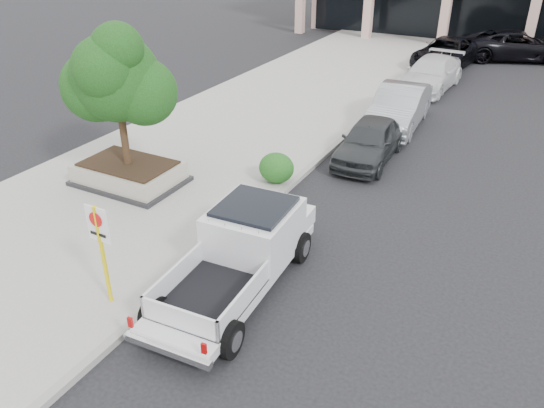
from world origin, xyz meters
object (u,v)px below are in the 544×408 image
(planter_tree, at_px, (123,77))
(no_parking_sign, at_px, (101,242))
(curb_car_a, at_px, (370,140))
(curb_car_c, at_px, (431,74))
(curb_car_b, at_px, (399,107))
(pickup_truck, at_px, (234,258))
(curb_car_d, at_px, (446,53))
(lot_car_d, at_px, (517,45))
(planter, at_px, (129,173))

(planter_tree, xyz_separation_m, no_parking_sign, (3.39, -4.75, -1.78))
(curb_car_a, relative_size, curb_car_c, 0.81)
(curb_car_a, bearing_deg, curb_car_b, 89.02)
(pickup_truck, height_order, curb_car_b, pickup_truck)
(no_parking_sign, xyz_separation_m, curb_car_d, (1.73, 24.25, -0.86))
(lot_car_d, bearing_deg, curb_car_d, 117.06)
(curb_car_d, bearing_deg, lot_car_d, 54.83)
(pickup_truck, bearing_deg, no_parking_sign, -142.64)
(no_parking_sign, height_order, curb_car_b, no_parking_sign)
(planter_tree, height_order, pickup_truck, planter_tree)
(planter_tree, bearing_deg, curb_car_d, 75.28)
(no_parking_sign, relative_size, curb_car_d, 0.41)
(no_parking_sign, relative_size, pickup_truck, 0.43)
(planter, xyz_separation_m, no_parking_sign, (3.52, -4.59, 1.16))
(no_parking_sign, bearing_deg, pickup_truck, 40.55)
(curb_car_a, bearing_deg, planter, -138.57)
(planter, height_order, curb_car_c, curb_car_c)
(planter, height_order, curb_car_d, curb_car_d)
(curb_car_c, xyz_separation_m, curb_car_d, (-0.28, 4.64, 0.03))
(planter, bearing_deg, curb_car_d, 75.03)
(planter_tree, height_order, curb_car_d, planter_tree)
(curb_car_b, bearing_deg, no_parking_sign, -102.46)
(curb_car_d, bearing_deg, curb_car_b, -81.27)
(curb_car_b, xyz_separation_m, lot_car_d, (2.77, 14.17, 0.03))
(pickup_truck, xyz_separation_m, curb_car_c, (-0.03, 17.86, -0.11))
(lot_car_d, bearing_deg, planter_tree, 138.74)
(curb_car_a, height_order, curb_car_b, curb_car_b)
(no_parking_sign, distance_m, curb_car_b, 13.91)
(pickup_truck, bearing_deg, planter, 149.77)
(no_parking_sign, height_order, curb_car_c, no_parking_sign)
(curb_car_a, bearing_deg, curb_car_d, 89.95)
(planter_tree, bearing_deg, lot_car_d, 70.18)
(planter, height_order, pickup_truck, pickup_truck)
(planter_tree, xyz_separation_m, lot_car_d, (8.34, 23.14, -2.58))
(curb_car_b, relative_size, curb_car_d, 0.88)
(curb_car_c, height_order, lot_car_d, lot_car_d)
(no_parking_sign, relative_size, lot_car_d, 0.38)
(planter, height_order, curb_car_a, curb_car_a)
(no_parking_sign, bearing_deg, curb_car_d, 85.91)
(curb_car_a, distance_m, curb_car_c, 9.53)
(curb_car_a, bearing_deg, planter_tree, -138.71)
(pickup_truck, height_order, curb_car_c, pickup_truck)
(planter, height_order, curb_car_b, curb_car_b)
(curb_car_a, bearing_deg, pickup_truck, -93.55)
(curb_car_c, height_order, curb_car_d, curb_car_d)
(planter_tree, xyz_separation_m, curb_car_c, (5.41, 14.86, -2.67))
(pickup_truck, xyz_separation_m, curb_car_d, (-0.31, 22.50, -0.07))
(curb_car_a, height_order, curb_car_c, curb_car_c)
(curb_car_a, xyz_separation_m, curb_car_d, (-0.52, 14.17, 0.07))
(curb_car_c, relative_size, curb_car_d, 0.92)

